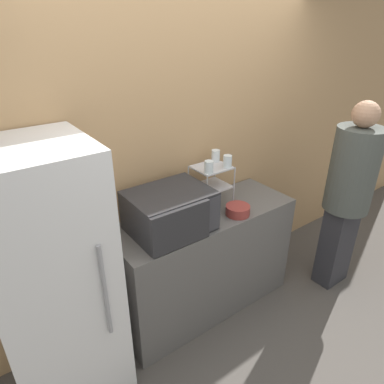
{
  "coord_description": "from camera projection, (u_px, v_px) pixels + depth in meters",
  "views": [
    {
      "loc": [
        -1.46,
        -1.55,
        2.28
      ],
      "look_at": [
        -0.11,
        0.3,
        1.14
      ],
      "focal_mm": 32.0,
      "sensor_mm": 36.0,
      "label": 1
    }
  ],
  "objects": [
    {
      "name": "ground_plane",
      "position": [
        223.0,
        321.0,
        2.91
      ],
      "size": [
        12.0,
        12.0,
        0.0
      ],
      "primitive_type": "plane",
      "color": "#4C4742"
    },
    {
      "name": "bowl",
      "position": [
        238.0,
        210.0,
        2.67
      ],
      "size": [
        0.19,
        0.19,
        0.08
      ],
      "color": "maroon",
      "rests_on": "counter"
    },
    {
      "name": "person",
      "position": [
        348.0,
        191.0,
        2.96
      ],
      "size": [
        0.39,
        0.39,
        1.75
      ],
      "color": "#2D2D33",
      "rests_on": "ground_plane"
    },
    {
      "name": "dish_rack",
      "position": [
        211.0,
        178.0,
        2.71
      ],
      "size": [
        0.29,
        0.25,
        0.34
      ],
      "color": "#B2B2B7",
      "rests_on": "counter"
    },
    {
      "name": "glass_front_right",
      "position": [
        227.0,
        161.0,
        2.65
      ],
      "size": [
        0.07,
        0.07,
        0.09
      ],
      "color": "silver",
      "rests_on": "dish_rack"
    },
    {
      "name": "counter",
      "position": [
        204.0,
        261.0,
        2.9
      ],
      "size": [
        1.54,
        0.55,
        0.93
      ],
      "color": "#595654",
      "rests_on": "ground_plane"
    },
    {
      "name": "microwave",
      "position": [
        170.0,
        212.0,
        2.42
      ],
      "size": [
        0.57,
        0.47,
        0.3
      ],
      "color": "#262628",
      "rests_on": "counter"
    },
    {
      "name": "refrigerator",
      "position": [
        53.0,
        284.0,
        2.05
      ],
      "size": [
        0.65,
        0.68,
        1.75
      ],
      "color": "white",
      "rests_on": "ground_plane"
    },
    {
      "name": "glass_front_left",
      "position": [
        209.0,
        167.0,
        2.54
      ],
      "size": [
        0.07,
        0.07,
        0.09
      ],
      "color": "silver",
      "rests_on": "dish_rack"
    },
    {
      "name": "wall_back",
      "position": [
        182.0,
        158.0,
        2.76
      ],
      "size": [
        8.0,
        0.06,
        2.6
      ],
      "color": "tan",
      "rests_on": "ground_plane"
    },
    {
      "name": "glass_back_right",
      "position": [
        216.0,
        156.0,
        2.76
      ],
      "size": [
        0.07,
        0.07,
        0.09
      ],
      "color": "silver",
      "rests_on": "dish_rack"
    }
  ]
}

